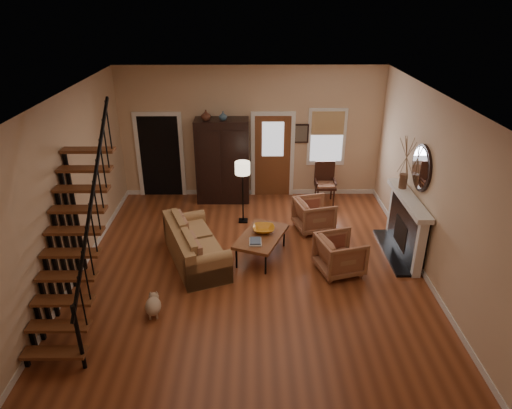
{
  "coord_description": "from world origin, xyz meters",
  "views": [
    {
      "loc": [
        0.02,
        -7.51,
        4.88
      ],
      "look_at": [
        0.1,
        0.4,
        1.15
      ],
      "focal_mm": 32.0,
      "sensor_mm": 36.0,
      "label": 1
    }
  ],
  "objects_px": {
    "side_chair": "(325,184)",
    "armoire": "(223,161)",
    "floor_lamp": "(243,193)",
    "coffee_table": "(261,246)",
    "armchair_right": "(314,215)",
    "armchair_left": "(340,254)",
    "sofa": "(196,245)"
  },
  "relations": [
    {
      "from": "armoire",
      "to": "side_chair",
      "type": "relative_size",
      "value": 2.06
    },
    {
      "from": "armchair_right",
      "to": "side_chair",
      "type": "height_order",
      "value": "side_chair"
    },
    {
      "from": "armoire",
      "to": "side_chair",
      "type": "height_order",
      "value": "armoire"
    },
    {
      "from": "armchair_right",
      "to": "floor_lamp",
      "type": "height_order",
      "value": "floor_lamp"
    },
    {
      "from": "floor_lamp",
      "to": "armchair_left",
      "type": "bearing_deg",
      "value": -48.31
    },
    {
      "from": "coffee_table",
      "to": "armchair_right",
      "type": "xyz_separation_m",
      "value": [
        1.19,
        1.15,
        0.12
      ]
    },
    {
      "from": "coffee_table",
      "to": "armchair_right",
      "type": "relative_size",
      "value": 1.61
    },
    {
      "from": "sofa",
      "to": "armchair_right",
      "type": "height_order",
      "value": "sofa"
    },
    {
      "from": "armchair_right",
      "to": "side_chair",
      "type": "bearing_deg",
      "value": -32.08
    },
    {
      "from": "sofa",
      "to": "side_chair",
      "type": "bearing_deg",
      "value": 21.83
    },
    {
      "from": "armoire",
      "to": "armchair_left",
      "type": "xyz_separation_m",
      "value": [
        2.38,
        -3.32,
        -0.68
      ]
    },
    {
      "from": "coffee_table",
      "to": "side_chair",
      "type": "xyz_separation_m",
      "value": [
        1.65,
        2.58,
        0.26
      ]
    },
    {
      "from": "side_chair",
      "to": "armoire",
      "type": "bearing_deg",
      "value": 175.52
    },
    {
      "from": "sofa",
      "to": "floor_lamp",
      "type": "relative_size",
      "value": 1.36
    },
    {
      "from": "sofa",
      "to": "coffee_table",
      "type": "height_order",
      "value": "sofa"
    },
    {
      "from": "armoire",
      "to": "sofa",
      "type": "bearing_deg",
      "value": -97.45
    },
    {
      "from": "armoire",
      "to": "armchair_right",
      "type": "relative_size",
      "value": 2.64
    },
    {
      "from": "floor_lamp",
      "to": "side_chair",
      "type": "distance_m",
      "value": 2.29
    },
    {
      "from": "coffee_table",
      "to": "side_chair",
      "type": "bearing_deg",
      "value": 57.43
    },
    {
      "from": "coffee_table",
      "to": "armchair_left",
      "type": "bearing_deg",
      "value": -20.24
    },
    {
      "from": "floor_lamp",
      "to": "side_chair",
      "type": "relative_size",
      "value": 1.43
    },
    {
      "from": "armoire",
      "to": "floor_lamp",
      "type": "height_order",
      "value": "armoire"
    },
    {
      "from": "floor_lamp",
      "to": "side_chair",
      "type": "bearing_deg",
      "value": 26.81
    },
    {
      "from": "coffee_table",
      "to": "sofa",
      "type": "bearing_deg",
      "value": -173.08
    },
    {
      "from": "armoire",
      "to": "armchair_left",
      "type": "bearing_deg",
      "value": -54.38
    },
    {
      "from": "coffee_table",
      "to": "floor_lamp",
      "type": "height_order",
      "value": "floor_lamp"
    },
    {
      "from": "sofa",
      "to": "armoire",
      "type": "bearing_deg",
      "value": 61.42
    },
    {
      "from": "armoire",
      "to": "coffee_table",
      "type": "bearing_deg",
      "value": -71.95
    },
    {
      "from": "armchair_right",
      "to": "coffee_table",
      "type": "bearing_deg",
      "value": 119.31
    },
    {
      "from": "armoire",
      "to": "armchair_right",
      "type": "height_order",
      "value": "armoire"
    },
    {
      "from": "sofa",
      "to": "floor_lamp",
      "type": "bearing_deg",
      "value": 41.05
    },
    {
      "from": "sofa",
      "to": "armchair_left",
      "type": "distance_m",
      "value": 2.79
    }
  ]
}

